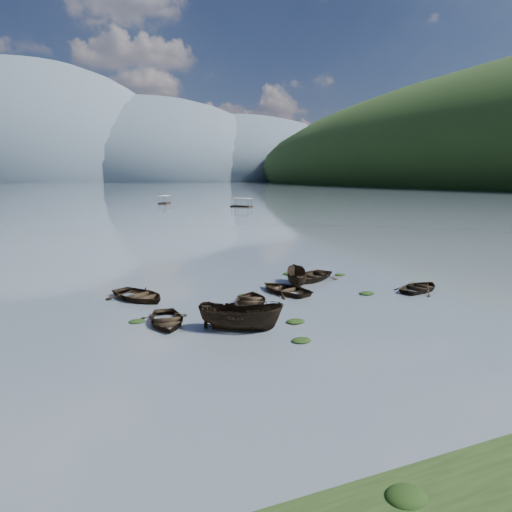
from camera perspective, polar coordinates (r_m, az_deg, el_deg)
name	(u,v)px	position (r m, az deg, el deg)	size (l,w,h in m)	color
ground_plane	(342,328)	(25.23, 10.70, -8.82)	(2400.00, 2400.00, 0.00)	slate
haze_mtn_b	(35,181)	(921.09, -25.88, 8.39)	(520.00, 520.00, 340.00)	#475666
haze_mtn_c	(148,181)	(932.59, -13.39, 9.11)	(520.00, 520.00, 260.00)	#475666
haze_mtn_d	(234,181)	(978.43, -2.80, 9.39)	(520.00, 520.00, 220.00)	#475666
rowboat_0	(166,324)	(25.94, -11.14, -8.31)	(2.81, 3.93, 0.81)	black
rowboat_1	(251,304)	(29.20, -0.60, -6.05)	(2.96, 4.14, 0.86)	black
rowboat_2	(241,330)	(24.48, -1.95, -9.23)	(1.72, 4.57, 1.77)	black
rowboat_3	(285,292)	(32.23, 3.60, -4.54)	(3.04, 4.26, 0.88)	black
rowboat_4	(420,290)	(34.74, 19.82, -4.06)	(2.83, 3.96, 0.82)	black
rowboat_6	(139,299)	(31.32, -14.41, -5.26)	(3.23, 4.53, 0.94)	black
rowboat_7	(309,280)	(36.05, 6.64, -3.04)	(3.44, 4.81, 1.00)	black
rowboat_8	(296,285)	(34.35, 5.05, -3.65)	(1.43, 3.81, 1.47)	black
weed_clump_0	(301,341)	(22.98, 5.68, -10.58)	(1.01, 0.82, 0.22)	black
weed_clump_1	(269,308)	(28.43, 1.58, -6.50)	(1.02, 0.82, 0.23)	black
weed_clump_2	(295,322)	(25.76, 4.96, -8.28)	(1.07, 0.86, 0.23)	black
weed_clump_3	(340,275)	(38.23, 10.48, -2.39)	(0.93, 0.78, 0.21)	black
weed_clump_4	(367,294)	(32.57, 13.69, -4.65)	(1.11, 0.88, 0.23)	black
weed_clump_5	(137,322)	(26.60, -14.67, -7.99)	(0.92, 0.74, 0.19)	black
weed_clump_6	(245,296)	(31.08, -1.43, -5.07)	(1.04, 0.86, 0.22)	black
weed_clump_7	(290,274)	(38.06, 4.25, -2.31)	(1.19, 0.95, 0.26)	black
pontoon_centre	(165,204)	(141.82, -11.34, 6.44)	(2.51, 6.03, 2.31)	black
pontoon_right	(242,207)	(124.06, -1.81, 6.16)	(2.42, 5.80, 2.22)	black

